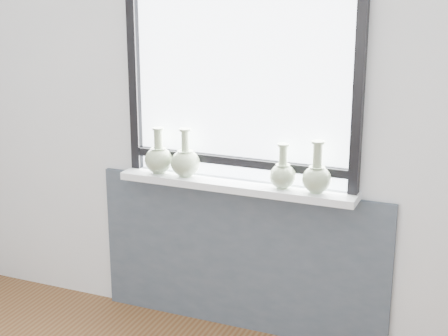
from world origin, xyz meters
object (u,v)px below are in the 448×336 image
at_px(vase_b, 185,161).
at_px(vase_d, 317,176).
at_px(vase_a, 159,158).
at_px(windowsill, 235,185).
at_px(vase_c, 283,174).

distance_m(vase_b, vase_d, 0.74).
bearing_deg(vase_a, windowsill, 0.62).
bearing_deg(vase_d, vase_b, -179.93).
xyz_separation_m(windowsill, vase_c, (0.26, -0.00, 0.10)).
bearing_deg(vase_a, vase_c, 0.05).
bearing_deg(vase_c, windowsill, 179.05).
bearing_deg(vase_b, windowsill, 1.61).
distance_m(vase_b, vase_c, 0.56).
height_order(vase_b, vase_d, vase_d).
bearing_deg(vase_a, vase_b, -1.12).
distance_m(vase_a, vase_d, 0.91).
distance_m(windowsill, vase_a, 0.47).
bearing_deg(vase_d, windowsill, 179.07).
xyz_separation_m(vase_a, vase_d, (0.91, -0.00, 0.00)).
distance_m(windowsill, vase_c, 0.28).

